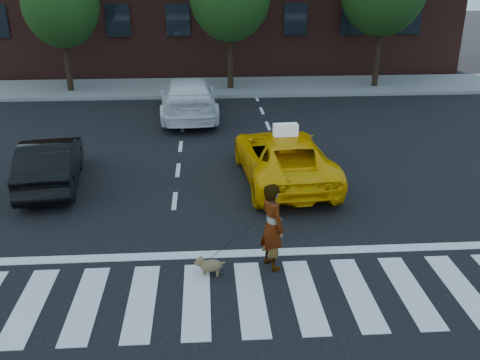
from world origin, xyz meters
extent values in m
plane|color=black|center=(0.00, 0.00, 0.00)|extent=(120.00, 120.00, 0.00)
cube|color=silver|center=(0.00, 0.00, 0.01)|extent=(13.00, 2.40, 0.01)
cube|color=silver|center=(0.00, 1.60, 0.01)|extent=(12.00, 0.30, 0.01)
cube|color=slate|center=(0.00, 17.50, 0.07)|extent=(30.00, 4.00, 0.15)
cylinder|color=black|center=(-7.00, 17.00, 1.62)|extent=(0.28, 0.28, 3.25)
ellipsoid|color=#133D10|center=(-7.00, 17.00, 4.03)|extent=(3.38, 3.38, 3.89)
cylinder|color=black|center=(0.50, 17.00, 1.77)|extent=(0.28, 0.28, 3.55)
cylinder|color=black|center=(7.50, 17.00, 1.93)|extent=(0.28, 0.28, 3.85)
imported|color=#FFB605|center=(1.40, 5.65, 0.69)|extent=(2.64, 5.12, 1.38)
imported|color=black|center=(-5.00, 5.71, 0.66)|extent=(1.91, 4.17, 1.33)
imported|color=white|center=(-1.40, 12.50, 0.78)|extent=(2.45, 5.47, 1.56)
imported|color=#999999|center=(0.50, 1.06, 0.90)|extent=(0.67, 0.78, 1.81)
ellipsoid|color=#92714A|center=(-0.72, 0.84, 0.20)|extent=(0.49, 0.33, 0.25)
sphere|color=#92714A|center=(-0.93, 0.89, 0.26)|extent=(0.22, 0.22, 0.19)
sphere|color=#92714A|center=(-1.00, 0.91, 0.23)|extent=(0.10, 0.10, 0.09)
cylinder|color=#92714A|center=(-0.50, 0.79, 0.26)|extent=(0.14, 0.07, 0.11)
sphere|color=#92714A|center=(-0.92, 0.95, 0.32)|extent=(0.08, 0.08, 0.07)
sphere|color=#92714A|center=(-0.94, 0.83, 0.32)|extent=(0.08, 0.08, 0.07)
cylinder|color=#92714A|center=(-0.86, 0.82, 0.06)|extent=(0.06, 0.06, 0.12)
cylinder|color=#92714A|center=(-0.83, 0.92, 0.06)|extent=(0.06, 0.06, 0.12)
cylinder|color=#92714A|center=(-0.60, 0.76, 0.06)|extent=(0.06, 0.06, 0.12)
cylinder|color=#92714A|center=(-0.58, 0.86, 0.06)|extent=(0.06, 0.06, 0.12)
cube|color=white|center=(1.40, 5.45, 1.54)|extent=(0.67, 0.33, 0.32)
camera|label=1|loc=(-0.76, -8.26, 5.74)|focal=40.00mm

